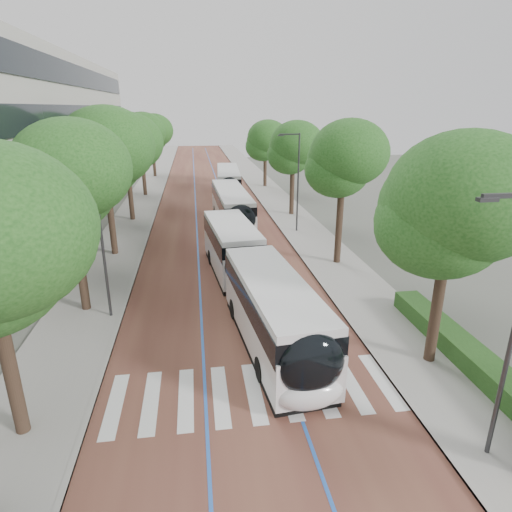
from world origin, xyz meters
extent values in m
plane|color=#51544C|center=(0.00, 0.00, 0.00)|extent=(160.00, 160.00, 0.00)
cube|color=brown|center=(0.00, 40.00, 0.01)|extent=(11.00, 140.00, 0.02)
cube|color=gray|center=(-7.50, 40.00, 0.06)|extent=(4.00, 140.00, 0.12)
cube|color=gray|center=(7.50, 40.00, 0.06)|extent=(4.00, 140.00, 0.12)
cube|color=gray|center=(-5.60, 40.00, 0.06)|extent=(0.20, 140.00, 0.14)
cube|color=gray|center=(5.60, 40.00, 0.06)|extent=(0.20, 140.00, 0.14)
cube|color=silver|center=(-4.80, 1.00, 0.03)|extent=(0.55, 3.60, 0.01)
cube|color=silver|center=(-3.55, 1.00, 0.03)|extent=(0.55, 3.60, 0.01)
cube|color=silver|center=(-2.30, 1.00, 0.03)|extent=(0.55, 3.60, 0.01)
cube|color=silver|center=(-1.05, 1.00, 0.03)|extent=(0.55, 3.60, 0.01)
cube|color=silver|center=(0.20, 1.00, 0.03)|extent=(0.55, 3.60, 0.01)
cube|color=silver|center=(1.45, 1.00, 0.03)|extent=(0.55, 3.60, 0.01)
cube|color=silver|center=(2.70, 1.00, 0.03)|extent=(0.55, 3.60, 0.01)
cube|color=silver|center=(3.95, 1.00, 0.03)|extent=(0.55, 3.60, 0.01)
cube|color=silver|center=(5.20, 1.00, 0.03)|extent=(0.55, 3.60, 0.01)
cube|color=blue|center=(-1.60, 40.00, 0.02)|extent=(0.12, 126.00, 0.01)
cube|color=blue|center=(1.60, 40.00, 0.02)|extent=(0.12, 126.00, 0.01)
cube|color=black|center=(-10.45, 28.00, 3.00)|extent=(0.12, 38.00, 1.60)
cube|color=black|center=(-10.45, 28.00, 6.20)|extent=(0.12, 38.00, 1.60)
cube|color=black|center=(-10.45, 28.00, 9.40)|extent=(0.12, 38.00, 1.60)
cube|color=black|center=(-10.45, 28.00, 12.40)|extent=(0.12, 38.00, 1.60)
cube|color=#193C14|center=(9.10, 0.00, 0.52)|extent=(1.20, 14.00, 0.80)
cube|color=#313234|center=(5.30, -3.00, 7.94)|extent=(0.50, 0.20, 0.10)
cylinder|color=#313234|center=(6.80, 22.00, 4.12)|extent=(0.14, 0.14, 8.00)
cube|color=#313234|center=(6.00, 22.00, 8.02)|extent=(1.70, 0.12, 0.12)
cube|color=#313234|center=(5.30, 22.00, 7.94)|extent=(0.50, 0.20, 0.10)
cylinder|color=#313234|center=(-6.10, 8.00, 4.12)|extent=(0.14, 0.14, 8.00)
cylinder|color=black|center=(-7.50, 0.00, 2.23)|extent=(0.44, 0.44, 4.45)
cylinder|color=black|center=(-7.50, 9.00, 2.39)|extent=(0.44, 0.44, 4.78)
ellipsoid|color=#194616|center=(-7.50, 9.00, 6.73)|extent=(5.48, 5.48, 4.65)
cylinder|color=black|center=(-7.50, 18.00, 2.48)|extent=(0.44, 0.44, 4.95)
ellipsoid|color=#194616|center=(-7.50, 18.00, 6.98)|extent=(6.24, 6.24, 5.31)
cylinder|color=black|center=(-7.50, 28.00, 2.32)|extent=(0.44, 0.44, 4.64)
ellipsoid|color=#194616|center=(-7.50, 28.00, 6.53)|extent=(6.09, 6.09, 5.18)
cylinder|color=black|center=(-7.50, 40.00, 2.40)|extent=(0.44, 0.44, 4.80)
ellipsoid|color=#194616|center=(-7.50, 40.00, 6.77)|extent=(5.25, 5.25, 4.46)
cylinder|color=black|center=(-7.50, 55.00, 2.20)|extent=(0.44, 0.44, 4.40)
ellipsoid|color=#194616|center=(-7.50, 55.00, 6.21)|extent=(5.73, 5.73, 4.87)
cylinder|color=black|center=(7.70, 2.00, 2.26)|extent=(0.44, 0.44, 4.52)
ellipsoid|color=#194616|center=(7.70, 2.00, 6.37)|extent=(5.65, 5.65, 4.80)
cylinder|color=black|center=(7.70, 14.00, 2.40)|extent=(0.44, 0.44, 4.81)
ellipsoid|color=#194616|center=(7.70, 14.00, 6.77)|extent=(4.89, 4.89, 4.16)
cylinder|color=black|center=(7.70, 28.00, 2.22)|extent=(0.44, 0.44, 4.43)
ellipsoid|color=#194616|center=(7.70, 28.00, 6.25)|extent=(4.98, 4.98, 4.23)
cylinder|color=black|center=(7.70, 44.00, 2.04)|extent=(0.44, 0.44, 4.08)
ellipsoid|color=#194616|center=(7.70, 44.00, 5.75)|extent=(5.31, 5.31, 4.52)
cylinder|color=black|center=(0.97, 9.19, 1.77)|extent=(2.38, 1.12, 2.30)
cube|color=silver|center=(1.48, 4.08, 1.26)|extent=(3.41, 9.56, 1.82)
cube|color=black|center=(1.48, 4.08, 2.40)|extent=(3.43, 9.38, 0.97)
cube|color=silver|center=(1.48, 4.08, 3.04)|extent=(3.34, 9.37, 0.31)
cube|color=black|center=(1.48, 4.08, 0.17)|extent=(3.32, 9.18, 0.35)
cube|color=silver|center=(0.55, 13.49, 1.26)|extent=(3.25, 7.95, 1.82)
cube|color=black|center=(0.55, 13.49, 2.40)|extent=(3.28, 7.80, 0.97)
cube|color=silver|center=(0.55, 13.49, 3.04)|extent=(3.19, 7.79, 0.31)
cube|color=black|center=(0.55, 13.49, 0.17)|extent=(3.17, 7.64, 0.35)
ellipsoid|color=black|center=(1.92, -0.42, 2.00)|extent=(2.45, 1.33, 2.28)
ellipsoid|color=silver|center=(1.93, -0.47, 0.86)|extent=(2.44, 1.23, 1.14)
cylinder|color=black|center=(0.58, 1.70, 0.50)|extent=(0.40, 1.02, 1.00)
cylinder|color=black|center=(2.83, 1.93, 0.50)|extent=(0.40, 1.02, 1.00)
cylinder|color=black|center=(-0.74, 15.04, 0.50)|extent=(0.40, 1.02, 1.00)
cylinder|color=black|center=(1.51, 15.26, 0.50)|extent=(0.40, 1.02, 1.00)
cylinder|color=black|center=(0.05, 7.04, 0.50)|extent=(0.40, 1.02, 1.00)
cylinder|color=black|center=(2.30, 7.26, 0.50)|extent=(0.40, 1.02, 1.00)
cube|color=silver|center=(1.54, 24.93, 1.26)|extent=(2.88, 12.07, 1.82)
cube|color=black|center=(1.54, 24.93, 2.40)|extent=(2.91, 11.83, 0.97)
cube|color=silver|center=(1.54, 24.93, 3.04)|extent=(2.82, 11.83, 0.31)
cube|color=black|center=(1.54, 24.93, 0.17)|extent=(2.81, 11.59, 0.35)
ellipsoid|color=black|center=(1.73, 19.09, 2.00)|extent=(2.38, 1.17, 2.28)
ellipsoid|color=silver|center=(1.73, 19.04, 0.86)|extent=(2.38, 1.07, 1.14)
cylinder|color=black|center=(0.53, 21.30, 0.50)|extent=(0.33, 1.01, 1.00)
cylinder|color=black|center=(2.79, 21.37, 0.50)|extent=(0.33, 1.01, 1.00)
cylinder|color=black|center=(0.30, 28.70, 0.50)|extent=(0.33, 1.01, 1.00)
cylinder|color=black|center=(2.55, 28.77, 0.50)|extent=(0.33, 1.01, 1.00)
cube|color=silver|center=(2.37, 38.41, 1.26)|extent=(3.17, 12.12, 1.82)
cube|color=black|center=(2.37, 38.41, 2.40)|extent=(3.20, 11.88, 0.97)
cube|color=silver|center=(2.37, 38.41, 3.04)|extent=(3.11, 11.88, 0.31)
cube|color=black|center=(2.37, 38.41, 0.17)|extent=(3.09, 11.64, 0.35)
ellipsoid|color=black|center=(2.04, 32.57, 2.00)|extent=(2.41, 1.23, 2.28)
ellipsoid|color=silver|center=(2.03, 32.52, 0.86)|extent=(2.40, 1.13, 1.14)
cylinder|color=black|center=(1.03, 34.88, 0.50)|extent=(0.36, 1.02, 1.00)
cylinder|color=black|center=(3.29, 34.75, 0.50)|extent=(0.36, 1.02, 1.00)
cylinder|color=black|center=(1.45, 42.27, 0.50)|extent=(0.36, 1.02, 1.00)
cylinder|color=black|center=(3.71, 42.14, 0.50)|extent=(0.36, 1.02, 1.00)
camera|label=1|loc=(-1.63, -12.20, 10.03)|focal=30.00mm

